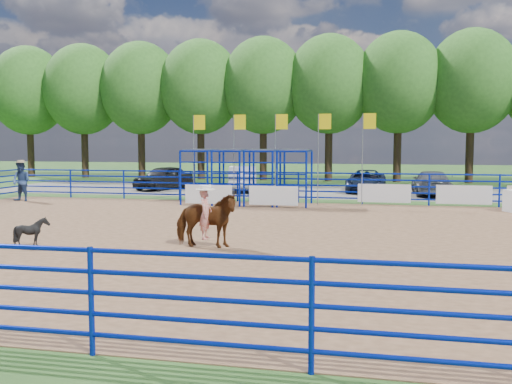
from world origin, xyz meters
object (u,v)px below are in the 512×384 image
calf (32,232)px  spectator_cowboy (21,181)px  car_b (243,179)px  car_c (366,181)px  car_a (164,178)px  car_d (431,183)px  horse_and_rider (206,216)px

calf → spectator_cowboy: spectator_cowboy is taller
car_b → car_c: bearing=172.9°
car_a → car_d: (15.79, -0.58, -0.06)m
car_a → car_c: 12.28m
car_b → car_d: size_ratio=0.98×
horse_and_rider → car_d: bearing=67.2°
car_a → car_d: car_a is taller
car_a → car_d: 15.80m
spectator_cowboy → horse_and_rider: bearing=-38.3°
calf → spectator_cowboy: bearing=43.7°
car_c → car_b: bearing=-171.9°
calf → car_c: 21.54m
horse_and_rider → car_a: 20.01m
car_a → car_b: bearing=16.5°
car_b → horse_and_rider: bearing=87.0°
horse_and_rider → car_d: size_ratio=0.52×
spectator_cowboy → car_d: (19.91, 7.68, -0.34)m
horse_and_rider → car_c: 19.20m
spectator_cowboy → car_b: (9.17, 8.10, -0.26)m
car_a → car_b: (5.05, -0.17, 0.01)m
spectator_cowboy → car_c: size_ratio=0.43×
car_a → car_b: 5.05m
car_d → car_c: bearing=-20.4°
calf → car_b: car_b is taller
car_b → spectator_cowboy: bearing=27.9°
car_b → car_d: 10.74m
calf → horse_and_rider: bearing=-70.5°
calf → car_a: (-3.67, 19.12, 0.30)m
horse_and_rider → spectator_cowboy: horse_and_rider is taller
car_c → car_d: (3.53, -1.22, 0.02)m
spectator_cowboy → car_b: spectator_cowboy is taller
calf → car_a: size_ratio=0.19×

